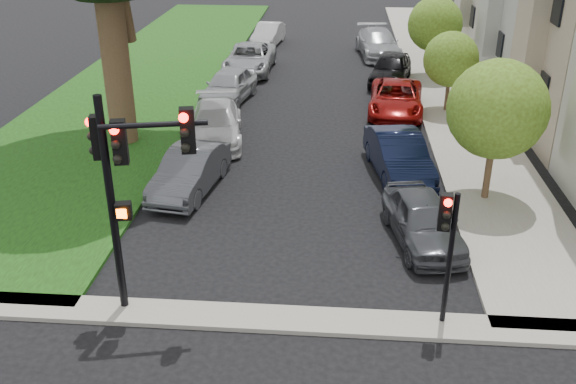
# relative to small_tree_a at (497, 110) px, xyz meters

# --- Properties ---
(ground) EXTENTS (140.00, 140.00, 0.00)m
(ground) POSITION_rel_small_tree_a_xyz_m (-6.20, -9.10, -3.13)
(ground) COLOR black
(ground) RESTS_ON ground
(grass_strip) EXTENTS (8.00, 44.00, 0.12)m
(grass_strip) POSITION_rel_small_tree_a_xyz_m (-15.20, 14.90, -3.07)
(grass_strip) COLOR #1B3510
(grass_strip) RESTS_ON ground
(sidewalk_right) EXTENTS (3.50, 44.00, 0.12)m
(sidewalk_right) POSITION_rel_small_tree_a_xyz_m (0.55, 14.90, -3.07)
(sidewalk_right) COLOR #A29882
(sidewalk_right) RESTS_ON ground
(sidewalk_cross) EXTENTS (60.00, 1.00, 0.12)m
(sidewalk_cross) POSITION_rel_small_tree_a_xyz_m (-6.20, -7.10, -3.07)
(sidewalk_cross) COLOR #A29882
(sidewalk_cross) RESTS_ON ground
(small_tree_a) EXTENTS (3.14, 3.14, 4.71)m
(small_tree_a) POSITION_rel_small_tree_a_xyz_m (0.00, 0.00, 0.00)
(small_tree_a) COLOR brown
(small_tree_a) RESTS_ON ground
(small_tree_b) EXTENTS (2.46, 2.46, 3.69)m
(small_tree_b) POSITION_rel_small_tree_a_xyz_m (0.00, 9.22, -0.68)
(small_tree_b) COLOR brown
(small_tree_b) RESTS_ON ground
(small_tree_c) EXTENTS (2.86, 2.86, 4.29)m
(small_tree_c) POSITION_rel_small_tree_a_xyz_m (0.00, 15.14, -0.28)
(small_tree_c) COLOR brown
(small_tree_c) RESTS_ON ground
(traffic_signal_main) EXTENTS (2.67, 0.76, 5.44)m
(traffic_signal_main) POSITION_rel_small_tree_a_xyz_m (-9.57, -6.86, 0.62)
(traffic_signal_main) COLOR black
(traffic_signal_main) RESTS_ON ground
(traffic_signal_secondary) EXTENTS (0.45, 0.36, 3.44)m
(traffic_signal_secondary) POSITION_rel_small_tree_a_xyz_m (-2.43, -6.91, -0.73)
(traffic_signal_secondary) COLOR black
(traffic_signal_secondary) RESTS_ON ground
(car_parked_0) EXTENTS (2.43, 4.44, 1.43)m
(car_parked_0) POSITION_rel_small_tree_a_xyz_m (-2.38, -2.95, -2.42)
(car_parked_0) COLOR #3F4247
(car_parked_0) RESTS_ON ground
(car_parked_1) EXTENTS (2.43, 4.90, 1.54)m
(car_parked_1) POSITION_rel_small_tree_a_xyz_m (-2.73, 1.81, -2.36)
(car_parked_1) COLOR black
(car_parked_1) RESTS_ON ground
(car_parked_2) EXTENTS (2.78, 5.29, 1.42)m
(car_parked_2) POSITION_rel_small_tree_a_xyz_m (-2.32, 8.86, -2.42)
(car_parked_2) COLOR maroon
(car_parked_2) RESTS_ON ground
(car_parked_3) EXTENTS (2.75, 4.96, 1.60)m
(car_parked_3) POSITION_rel_small_tree_a_xyz_m (-2.26, 13.84, -2.33)
(car_parked_3) COLOR black
(car_parked_3) RESTS_ON ground
(car_parked_4) EXTENTS (2.87, 5.69, 1.58)m
(car_parked_4) POSITION_rel_small_tree_a_xyz_m (-2.64, 19.80, -2.34)
(car_parked_4) COLOR #999BA0
(car_parked_4) RESTS_ON ground
(car_parked_5) EXTENTS (2.17, 4.57, 1.45)m
(car_parked_5) POSITION_rel_small_tree_a_xyz_m (-9.85, -0.08, -2.41)
(car_parked_5) COLOR #3F4247
(car_parked_5) RESTS_ON ground
(car_parked_6) EXTENTS (2.85, 5.32, 1.47)m
(car_parked_6) POSITION_rel_small_tree_a_xyz_m (-9.85, 4.75, -2.40)
(car_parked_6) COLOR silver
(car_parked_6) RESTS_ON ground
(car_parked_7) EXTENTS (2.57, 4.86, 1.58)m
(car_parked_7) POSITION_rel_small_tree_a_xyz_m (-10.20, 10.02, -2.35)
(car_parked_7) COLOR #999BA0
(car_parked_7) RESTS_ON ground
(car_parked_8) EXTENTS (2.57, 5.46, 1.51)m
(car_parked_8) POSITION_rel_small_tree_a_xyz_m (-9.94, 15.56, -2.38)
(car_parked_8) COLOR #999BA0
(car_parked_8) RESTS_ON ground
(car_parked_9) EXTENTS (1.95, 4.35, 1.39)m
(car_parked_9) POSITION_rel_small_tree_a_xyz_m (-9.64, 22.37, -2.44)
(car_parked_9) COLOR silver
(car_parked_9) RESTS_ON ground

